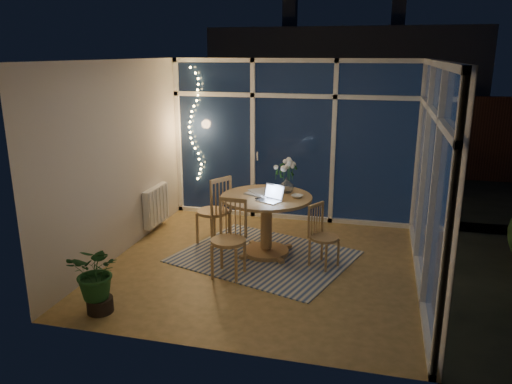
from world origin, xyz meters
TOP-DOWN VIEW (x-y plane):
  - floor at (0.00, 0.00)m, footprint 4.00×4.00m
  - ceiling at (0.00, 0.00)m, footprint 4.00×4.00m
  - wall_back at (0.00, 2.00)m, footprint 4.00×0.04m
  - wall_front at (0.00, -2.00)m, footprint 4.00×0.04m
  - wall_left at (-2.00, 0.00)m, footprint 0.04×4.00m
  - wall_right at (2.00, 0.00)m, footprint 0.04×4.00m
  - window_wall_back at (0.00, 1.96)m, footprint 4.00×0.10m
  - window_wall_right at (1.96, 0.00)m, footprint 0.10×4.00m
  - radiator at (-1.94, 0.90)m, footprint 0.10×0.70m
  - fairy_lights at (-1.65, 1.88)m, footprint 0.24×0.10m
  - garden_patio at (0.50, 5.00)m, footprint 12.00×6.00m
  - garden_fence at (0.00, 5.50)m, footprint 11.00×0.08m
  - neighbour_roof at (0.30, 8.50)m, footprint 7.00×3.00m
  - garden_shrubs at (-0.80, 3.40)m, footprint 0.90×0.90m
  - rug at (-0.06, 0.26)m, footprint 2.62×2.34m
  - dining_table at (-0.06, 0.36)m, footprint 1.54×1.54m
  - chair_left at (-0.89, 0.54)m, footprint 0.66×0.66m
  - chair_right at (0.76, 0.14)m, footprint 0.53×0.53m
  - chair_front at (-0.35, -0.43)m, footprint 0.48×0.48m
  - laptop at (0.03, 0.13)m, footprint 0.38×0.37m
  - flower_vase at (0.17, 0.59)m, footprint 0.25×0.25m
  - bowl at (0.35, 0.38)m, footprint 0.19×0.19m
  - newspapers at (-0.13, 0.45)m, footprint 0.46×0.43m
  - phone at (-0.12, 0.19)m, footprint 0.11×0.09m
  - potted_plant at (-1.43, -1.62)m, footprint 0.57×0.51m

SIDE VIEW (x-z plane):
  - garden_patio at x=0.50m, z-range -0.11..-0.01m
  - floor at x=0.00m, z-range 0.00..0.00m
  - rug at x=-0.06m, z-range 0.00..0.01m
  - potted_plant at x=-1.43m, z-range 0.00..0.76m
  - radiator at x=-1.94m, z-range 0.11..0.69m
  - dining_table at x=-0.06m, z-range 0.00..0.83m
  - chair_right at x=0.76m, z-range 0.00..0.84m
  - garden_shrubs at x=-0.80m, z-range 0.00..0.90m
  - chair_front at x=-0.35m, z-range 0.00..0.98m
  - chair_left at x=-0.89m, z-range 0.00..1.04m
  - phone at x=-0.12m, z-range 0.83..0.84m
  - newspapers at x=-0.13m, z-range 0.83..0.86m
  - bowl at x=0.35m, z-range 0.83..0.87m
  - garden_fence at x=0.00m, z-range 0.00..1.80m
  - flower_vase at x=0.17m, z-range 0.83..1.04m
  - laptop at x=0.03m, z-range 0.83..1.05m
  - wall_back at x=0.00m, z-range 0.00..2.60m
  - wall_front at x=0.00m, z-range 0.00..2.60m
  - wall_left at x=-2.00m, z-range 0.00..2.60m
  - wall_right at x=2.00m, z-range 0.00..2.60m
  - window_wall_back at x=0.00m, z-range 0.00..2.60m
  - window_wall_right at x=1.96m, z-range 0.00..2.60m
  - fairy_lights at x=-1.65m, z-range 0.60..2.45m
  - neighbour_roof at x=0.30m, z-range 1.10..3.30m
  - ceiling at x=0.00m, z-range 2.60..2.60m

